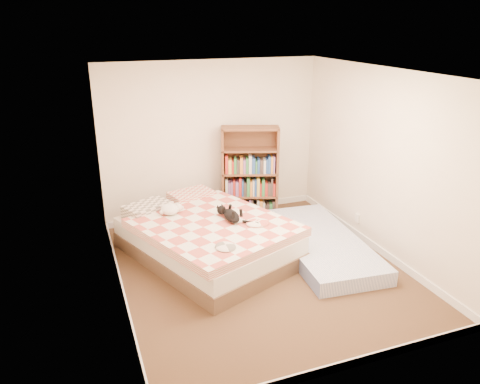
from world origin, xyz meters
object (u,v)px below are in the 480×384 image
object	(u,v)px
black_cat	(231,215)
white_dog	(171,209)
floor_mattress	(319,244)
bed	(206,236)
bookshelf	(249,184)

from	to	relation	value
black_cat	white_dog	size ratio (longest dim) A/B	1.79
floor_mattress	bed	bearing A→B (deg)	169.58
black_cat	white_dog	world-z (taller)	black_cat
black_cat	bookshelf	bearing A→B (deg)	39.52
white_dog	floor_mattress	bearing A→B (deg)	-62.23
bed	floor_mattress	xyz separation A→B (m)	(1.53, -0.42, -0.18)
black_cat	bed	bearing A→B (deg)	133.77
bookshelf	black_cat	world-z (taller)	bookshelf
bed	floor_mattress	bearing A→B (deg)	-37.02
bed	bookshelf	world-z (taller)	bookshelf
bed	bookshelf	size ratio (longest dim) A/B	1.82
bed	black_cat	xyz separation A→B (m)	(0.31, -0.16, 0.34)
bed	black_cat	size ratio (longest dim) A/B	4.01
floor_mattress	black_cat	bearing A→B (deg)	172.73
bookshelf	floor_mattress	xyz separation A→B (m)	(0.48, -1.49, -0.45)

